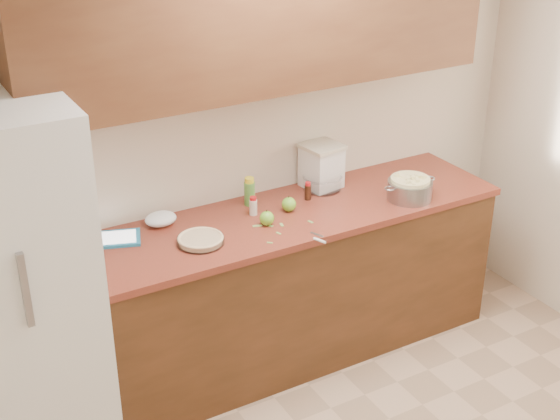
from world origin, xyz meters
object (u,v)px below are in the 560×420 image
tablet (117,239)px  colander (410,189)px  flour_canister (321,165)px  pie (201,240)px

tablet → colander: bearing=7.3°
flour_canister → tablet: bearing=-177.7°
flour_canister → tablet: (-1.28, -0.05, -0.13)m
flour_canister → tablet: 1.29m
tablet → pie: bearing=-15.0°
colander → tablet: (-1.63, 0.35, -0.05)m
pie → flour_canister: size_ratio=0.93×
flour_canister → colander: bearing=-49.1°
colander → flour_canister: flour_canister is taller
pie → tablet: size_ratio=0.85×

